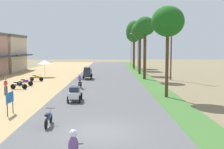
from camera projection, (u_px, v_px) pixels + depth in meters
The scene contains 23 objects.
ground_plane at pixel (99, 133), 14.56m from camera, with size 180.00×180.00×0.00m, color #7A6B4C.
road_strip at pixel (99, 132), 14.56m from camera, with size 9.00×140.00×0.08m, color #565659.
median_strip at pixel (206, 132), 14.60m from camera, with size 2.40×140.00×0.06m, color #3D6B2D.
shophouse_far at pixel (2, 53), 51.92m from camera, with size 8.25×9.27×6.90m.
parked_motorbike_nearest at pixel (19, 85), 29.37m from camera, with size 1.80×0.54×0.94m.
parked_motorbike_second at pixel (25, 82), 31.88m from camera, with size 1.80×0.54×0.94m.
parked_motorbike_third at pixel (37, 77), 36.39m from camera, with size 1.80×0.54×0.94m.
street_signboard at pixel (10, 99), 18.19m from camera, with size 0.06×1.30×1.50m.
vendor_umbrella at pixel (45, 62), 41.62m from camera, with size 2.20×2.20×2.52m.
pedestrian_on_shoulder at pixel (6, 85), 25.82m from camera, with size 0.42×0.43×1.62m.
median_tree_nearest at pixel (168, 22), 24.15m from camera, with size 2.90×2.90×8.10m.
median_tree_second at pixel (145, 28), 38.20m from camera, with size 2.82×2.82×8.74m.
median_tree_third at pixel (140, 31), 45.97m from camera, with size 2.91×2.91×8.79m.
median_tree_fourth at pixel (134, 31), 55.62m from camera, with size 3.44×3.44×9.90m.
median_tree_fifth at pixel (134, 34), 60.81m from camera, with size 3.34×3.34×9.35m.
streetlamp_near at pixel (138, 49), 51.06m from camera, with size 3.16×0.20×7.24m.
streetlamp_mid at pixel (131, 49), 67.87m from camera, with size 3.16×0.20×7.01m.
utility_pole_near at pixel (171, 43), 37.96m from camera, with size 1.80×0.20×9.79m.
car_hatchback_white at pixel (75, 93), 22.62m from camera, with size 1.04×2.00×1.23m.
car_van_charcoal at pixel (87, 72), 38.69m from camera, with size 1.19×2.41×1.67m.
motorbike_ahead_second at pixel (49, 117), 15.53m from camera, with size 0.54×1.80×0.94m.
motorbike_ahead_third at pixel (80, 81), 29.68m from camera, with size 0.54×1.80×1.66m.
motorbike_ahead_fourth at pixel (91, 72), 45.03m from camera, with size 0.54×1.80×0.94m.
Camera 1 is at (0.59, -14.19, 4.51)m, focal length 44.03 mm.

